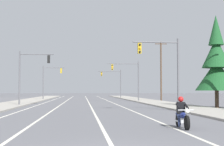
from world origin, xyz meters
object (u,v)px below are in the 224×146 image
(traffic_signal_mid_right, at_px, (130,75))
(conifer_tree_right_verge_near, at_px, (216,65))
(traffic_signal_mid_left, at_px, (49,78))
(traffic_signal_far_right, at_px, (114,79))
(motorcycle_with_rider, at_px, (182,115))
(traffic_signal_near_left, at_px, (29,70))
(utility_pole_right_far, at_px, (161,70))
(traffic_signal_near_right, at_px, (165,63))

(traffic_signal_mid_right, bearing_deg, conifer_tree_right_verge_near, -73.52)
(traffic_signal_mid_left, bearing_deg, traffic_signal_far_right, 42.91)
(traffic_signal_mid_right, relative_size, traffic_signal_mid_left, 1.00)
(motorcycle_with_rider, relative_size, traffic_signal_near_left, 0.35)
(traffic_signal_near_left, bearing_deg, conifer_tree_right_verge_near, -19.66)
(motorcycle_with_rider, relative_size, traffic_signal_mid_left, 0.35)
(motorcycle_with_rider, distance_m, conifer_tree_right_verge_near, 20.31)
(traffic_signal_mid_left, xyz_separation_m, conifer_tree_right_verge_near, (19.27, -31.10, 0.21))
(traffic_signal_mid_left, bearing_deg, conifer_tree_right_verge_near, -58.22)
(traffic_signal_mid_right, height_order, utility_pole_right_far, utility_pole_right_far)
(traffic_signal_mid_right, xyz_separation_m, traffic_signal_far_right, (-0.33, 22.92, 0.01))
(traffic_signal_near_right, height_order, conifer_tree_right_verge_near, conifer_tree_right_verge_near)
(traffic_signal_near_right, bearing_deg, motorcycle_with_rider, -100.28)
(traffic_signal_near_right, xyz_separation_m, traffic_signal_mid_right, (0.21, 24.63, 0.05))
(traffic_signal_near_right, distance_m, utility_pole_right_far, 28.19)
(traffic_signal_near_left, relative_size, traffic_signal_mid_right, 1.00)
(motorcycle_with_rider, bearing_deg, conifer_tree_right_verge_near, 64.31)
(traffic_signal_near_left, xyz_separation_m, traffic_signal_mid_right, (13.31, 13.34, 0.06))
(motorcycle_with_rider, distance_m, traffic_signal_near_right, 14.25)
(motorcycle_with_rider, bearing_deg, traffic_signal_near_right, 79.72)
(traffic_signal_near_right, xyz_separation_m, traffic_signal_mid_left, (-13.08, 35.50, -0.01))
(traffic_signal_far_right, distance_m, utility_pole_right_far, 20.87)
(traffic_signal_mid_right, distance_m, utility_pole_right_far, 6.40)
(motorcycle_with_rider, height_order, traffic_signal_near_right, traffic_signal_near_right)
(motorcycle_with_rider, relative_size, traffic_signal_far_right, 0.35)
(traffic_signal_near_right, height_order, traffic_signal_mid_right, same)
(traffic_signal_near_right, bearing_deg, traffic_signal_mid_left, 110.22)
(traffic_signal_mid_left, bearing_deg, motorcycle_with_rider, -77.81)
(traffic_signal_mid_right, xyz_separation_m, traffic_signal_mid_left, (-13.28, 10.87, -0.06))
(traffic_signal_mid_left, bearing_deg, traffic_signal_near_left, -90.05)
(traffic_signal_near_left, distance_m, traffic_signal_mid_right, 18.84)
(traffic_signal_near_right, distance_m, traffic_signal_far_right, 47.55)
(motorcycle_with_rider, xyz_separation_m, traffic_signal_near_left, (-10.63, 24.89, 3.45))
(traffic_signal_near_left, xyz_separation_m, utility_pole_right_far, (18.91, 16.27, 1.04))
(traffic_signal_mid_left, relative_size, conifer_tree_right_verge_near, 0.67)
(motorcycle_with_rider, bearing_deg, traffic_signal_far_right, 87.80)
(motorcycle_with_rider, distance_m, utility_pole_right_far, 42.23)
(motorcycle_with_rider, distance_m, traffic_signal_far_right, 61.29)
(motorcycle_with_rider, relative_size, conifer_tree_right_verge_near, 0.24)
(traffic_signal_near_right, xyz_separation_m, traffic_signal_near_left, (-13.10, 11.29, -0.01))
(traffic_signal_mid_right, height_order, conifer_tree_right_verge_near, conifer_tree_right_verge_near)
(utility_pole_right_far, height_order, conifer_tree_right_verge_near, utility_pole_right_far)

